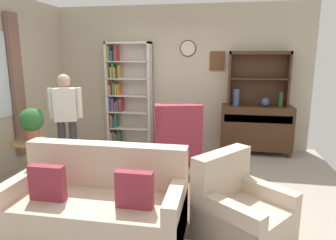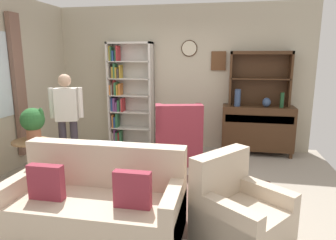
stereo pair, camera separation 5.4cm
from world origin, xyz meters
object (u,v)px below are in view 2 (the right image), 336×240
object	(u,v)px
potted_plant_small	(37,177)
potted_plant_large	(33,121)
sideboard	(257,128)
couch_floral	(97,204)
bookshelf	(127,95)
book_stack	(116,166)
person_reading	(67,115)
vase_round	(267,102)
plant_stand	(32,155)
sideboard_hutch	(260,71)
wingback_chair	(178,141)
coffee_table	(114,173)
armchair_floral	(239,214)
vase_tall	(238,98)
bottle_wine	(282,100)

from	to	relation	value
potted_plant_small	potted_plant_large	bearing A→B (deg)	123.33
sideboard	couch_floral	xyz separation A→B (m)	(-1.89, -3.03, -0.20)
bookshelf	potted_plant_large	size ratio (longest dim) A/B	4.34
book_stack	person_reading	bearing A→B (deg)	141.09
vase_round	plant_stand	size ratio (longest dim) A/B	0.28
person_reading	sideboard_hutch	bearing A→B (deg)	26.09
wingback_chair	coffee_table	bearing A→B (deg)	-110.97
sideboard	couch_floral	bearing A→B (deg)	-122.02
vase_round	plant_stand	xyz separation A→B (m)	(-3.58, -1.81, -0.63)
wingback_chair	bookshelf	bearing A→B (deg)	145.42
bookshelf	sideboard	world-z (taller)	bookshelf
book_stack	coffee_table	bearing A→B (deg)	136.82
vase_round	book_stack	bearing A→B (deg)	-132.32
armchair_floral	coffee_table	distance (m)	1.68
bookshelf	potted_plant_large	xyz separation A→B (m)	(-0.84, -1.90, -0.16)
book_stack	vase_tall	bearing A→B (deg)	55.58
potted_plant_small	sideboard_hutch	bearing A→B (deg)	35.45
sideboard	bottle_wine	size ratio (longest dim) A/B	4.74
sideboard_hutch	vase_tall	xyz separation A→B (m)	(-0.39, -0.19, -0.48)
couch_floral	potted_plant_small	xyz separation A→B (m)	(-1.29, 0.87, -0.15)
bottle_wine	potted_plant_small	xyz separation A→B (m)	(-3.57, -2.07, -0.89)
vase_tall	coffee_table	xyz separation A→B (m)	(-1.60, -2.20, -0.72)
armchair_floral	plant_stand	bearing A→B (deg)	160.99
bottle_wine	plant_stand	distance (m)	4.29
sideboard_hutch	person_reading	xyz separation A→B (m)	(-3.09, -1.51, -0.65)
couch_floral	potted_plant_small	size ratio (longest dim) A/B	6.41
plant_stand	book_stack	distance (m)	1.59
armchair_floral	person_reading	distance (m)	3.12
sideboard	book_stack	world-z (taller)	sideboard
armchair_floral	wingback_chair	distance (m)	2.39
bottle_wine	couch_floral	size ratio (longest dim) A/B	0.15
sideboard_hutch	couch_floral	world-z (taller)	sideboard_hutch
bottle_wine	bookshelf	bearing A→B (deg)	176.63
bottle_wine	sideboard	bearing A→B (deg)	167.11
sideboard_hutch	vase_round	world-z (taller)	sideboard_hutch
bookshelf	vase_tall	world-z (taller)	bookshelf
potted_plant_large	sideboard	bearing A→B (deg)	28.04
coffee_table	sideboard	bearing A→B (deg)	48.88
bottle_wine	book_stack	world-z (taller)	bottle_wine
plant_stand	coffee_table	distance (m)	1.51
bookshelf	coffee_table	world-z (taller)	bookshelf
potted_plant_large	coffee_table	xyz separation A→B (m)	(1.42, -0.46, -0.53)
vase_round	plant_stand	world-z (taller)	vase_round
vase_round	wingback_chair	size ratio (longest dim) A/B	0.16
book_stack	vase_round	bearing A→B (deg)	47.68
couch_floral	armchair_floral	bearing A→B (deg)	4.42
potted_plant_large	book_stack	size ratio (longest dim) A/B	2.42
vase_round	vase_tall	bearing A→B (deg)	-178.51
bookshelf	vase_round	distance (m)	2.71
coffee_table	book_stack	distance (m)	0.14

